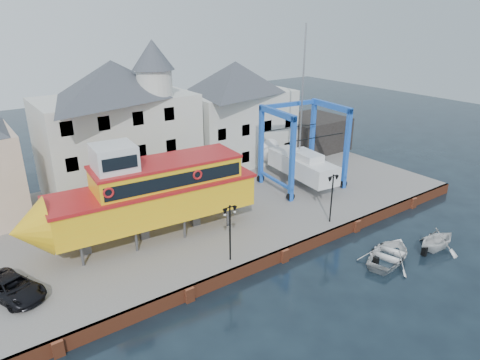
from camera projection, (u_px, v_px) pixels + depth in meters
ground at (284, 261)px, 31.65m from camera, size 140.00×140.00×0.00m
hardstanding at (206, 204)px, 39.79m from camera, size 44.00×22.00×1.00m
quay_wall at (283, 255)px, 31.55m from camera, size 44.00×0.47×1.00m
building_white_main at (119, 124)px, 40.22m from camera, size 14.00×8.30×14.00m
building_white_right at (236, 112)px, 48.47m from camera, size 12.00×8.00×11.20m
shed_dark at (310, 133)px, 53.71m from camera, size 8.00×7.00×4.00m
lamp_post_left at (230, 219)px, 28.86m from camera, size 1.12×0.32×4.20m
lamp_post_right at (333, 186)px, 34.28m from camera, size 1.12×0.32×4.20m
tour_boat at (141, 195)px, 31.55m from camera, size 17.99×5.61×7.71m
travel_lift at (297, 158)px, 42.78m from camera, size 7.72×10.36×15.31m
van at (12, 287)px, 25.89m from camera, size 3.79×5.12×1.29m
motorboat_b at (389, 259)px, 31.91m from camera, size 6.04×5.04×1.08m
motorboat_c at (435, 249)px, 33.23m from camera, size 3.94×3.45×1.98m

